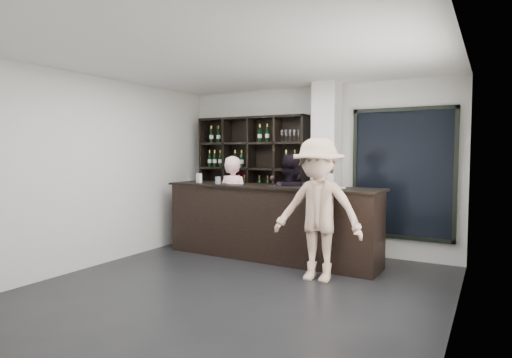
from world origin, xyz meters
The scene contains 12 objects.
floor centered at (0.00, 0.00, -0.01)m, with size 5.00×5.50×0.01m, color black.
wine_shelf centered at (-1.15, 2.57, 1.20)m, with size 2.20×0.35×2.40m, color black, non-canonical shape.
structural_column centered at (0.35, 2.47, 1.45)m, with size 0.40×0.40×2.90m, color silver.
glass_panel centered at (1.55, 2.69, 1.40)m, with size 1.60×0.08×2.10m.
tasting_counter centered at (-0.35, 1.75, 0.61)m, with size 3.65×0.75×1.21m.
taster_pink centered at (-1.10, 1.85, 0.84)m, with size 0.61×0.40×1.68m, color #FFC3C6.
taster_black centered at (-0.10, 1.99, 0.86)m, with size 0.83×0.65×1.71m, color black.
customer centered at (0.75, 1.05, 0.97)m, with size 1.25×0.72×1.93m, color tan.
wine_glass centered at (-0.30, 1.74, 1.30)m, with size 0.08×0.08×0.19m, color white, non-canonical shape.
spit_cup centered at (-1.25, 1.59, 1.27)m, with size 0.09×0.09×0.13m, color #A1B5BE.
napkin_stack centered at (0.82, 1.74, 1.22)m, with size 0.13×0.13×0.02m, color white.
card_stand centered at (-1.73, 1.69, 1.29)m, with size 0.11×0.05×0.16m, color white.
Camera 1 is at (2.83, -4.38, 1.75)m, focal length 30.00 mm.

